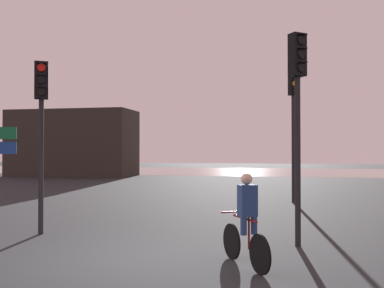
{
  "coord_description": "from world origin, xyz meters",
  "views": [
    {
      "loc": [
        2.98,
        -7.24,
        2.01
      ],
      "look_at": [
        0.5,
        5.0,
        2.2
      ],
      "focal_mm": 40.0,
      "sensor_mm": 36.0,
      "label": 1
    }
  ],
  "objects_px": {
    "traffic_light_near_left": "(41,114)",
    "distant_building": "(73,143)",
    "cyclist": "(246,220)",
    "traffic_light_near_right": "(298,98)",
    "traffic_light_far_right": "(293,113)"
  },
  "relations": [
    {
      "from": "traffic_light_near_left",
      "to": "cyclist",
      "type": "relative_size",
      "value": 2.56
    },
    {
      "from": "cyclist",
      "to": "traffic_light_near_left",
      "type": "bearing_deg",
      "value": 127.04
    },
    {
      "from": "traffic_light_near_right",
      "to": "traffic_light_far_right",
      "type": "bearing_deg",
      "value": -128.37
    },
    {
      "from": "traffic_light_near_left",
      "to": "traffic_light_near_right",
      "type": "height_order",
      "value": "traffic_light_near_right"
    },
    {
      "from": "distant_building",
      "to": "traffic_light_far_right",
      "type": "xyz_separation_m",
      "value": [
        16.55,
        -14.35,
        0.89
      ]
    },
    {
      "from": "traffic_light_far_right",
      "to": "cyclist",
      "type": "height_order",
      "value": "traffic_light_far_right"
    },
    {
      "from": "traffic_light_far_right",
      "to": "cyclist",
      "type": "relative_size",
      "value": 3.12
    },
    {
      "from": "traffic_light_near_left",
      "to": "distant_building",
      "type": "bearing_deg",
      "value": -93.55
    },
    {
      "from": "traffic_light_far_right",
      "to": "cyclist",
      "type": "bearing_deg",
      "value": 56.95
    },
    {
      "from": "traffic_light_near_left",
      "to": "traffic_light_near_right",
      "type": "bearing_deg",
      "value": 149.96
    },
    {
      "from": "traffic_light_near_left",
      "to": "traffic_light_far_right",
      "type": "relative_size",
      "value": 0.82
    },
    {
      "from": "traffic_light_far_right",
      "to": "traffic_light_near_left",
      "type": "bearing_deg",
      "value": 24.48
    },
    {
      "from": "traffic_light_near_right",
      "to": "cyclist",
      "type": "relative_size",
      "value": 2.76
    },
    {
      "from": "distant_building",
      "to": "traffic_light_near_left",
      "type": "bearing_deg",
      "value": -64.69
    },
    {
      "from": "distant_building",
      "to": "traffic_light_far_right",
      "type": "height_order",
      "value": "distant_building"
    }
  ]
}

